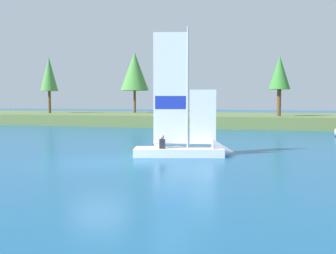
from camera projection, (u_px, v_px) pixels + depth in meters
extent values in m
plane|color=#195684|center=(99.00, 163.00, 17.34)|extent=(200.00, 200.00, 0.00)
cube|color=#5B703D|center=(208.00, 119.00, 45.08)|extent=(80.00, 14.64, 1.18)
cylinder|color=brown|center=(50.00, 102.00, 48.59)|extent=(0.33, 0.33, 2.72)
cone|color=#47893D|center=(49.00, 74.00, 48.36)|extent=(2.12, 2.12, 4.17)
cylinder|color=brown|center=(135.00, 102.00, 50.13)|extent=(0.31, 0.31, 2.82)
cone|color=#47893D|center=(135.00, 71.00, 49.87)|extent=(3.58, 3.58, 4.87)
cylinder|color=brown|center=(279.00, 103.00, 39.11)|extent=(0.40, 0.40, 2.66)
cone|color=#387F33|center=(280.00, 72.00, 38.91)|extent=(2.12, 2.12, 3.32)
cube|color=white|center=(179.00, 152.00, 19.51)|extent=(4.61, 2.52, 0.40)
cone|color=white|center=(223.00, 152.00, 19.46)|extent=(1.39, 1.57, 1.35)
cylinder|color=#B7B7BC|center=(188.00, 88.00, 19.28)|extent=(0.08, 0.08, 5.92)
cube|color=white|center=(171.00, 88.00, 19.30)|extent=(1.64, 0.44, 5.40)
cube|color=#1E33B2|center=(171.00, 103.00, 19.35)|extent=(1.48, 0.41, 0.65)
cube|color=white|center=(203.00, 117.00, 19.36)|extent=(1.26, 0.34, 2.67)
cylinder|color=#B7B7BC|center=(170.00, 143.00, 19.49)|extent=(1.65, 0.47, 0.06)
cube|color=#26262D|center=(162.00, 144.00, 19.17)|extent=(0.32, 0.26, 0.47)
sphere|color=tan|center=(162.00, 137.00, 19.14)|extent=(0.20, 0.20, 0.20)
cube|color=silver|center=(157.00, 142.00, 19.83)|extent=(0.32, 0.26, 0.52)
sphere|color=tan|center=(157.00, 135.00, 19.80)|extent=(0.20, 0.20, 0.20)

